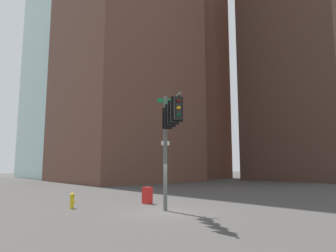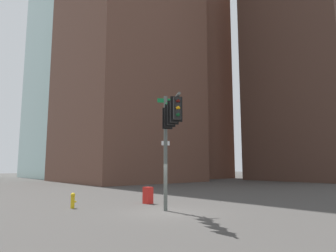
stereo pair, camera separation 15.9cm
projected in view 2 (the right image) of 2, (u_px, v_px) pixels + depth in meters
name	position (u px, v px, depth m)	size (l,w,h in m)	color
ground_plane	(167.00, 212.00, 15.72)	(200.00, 200.00, 0.00)	#423F3D
signal_pole_assembly	(170.00, 124.00, 15.22)	(2.64, 3.95, 6.32)	#4C514C
fire_hydrant	(73.00, 200.00, 17.19)	(0.34, 0.26, 0.87)	gold
newspaper_box	(148.00, 195.00, 19.33)	(0.44, 0.56, 1.05)	red
building_brick_nearside	(128.00, 21.00, 51.79)	(18.65, 19.57, 54.55)	brown
building_brick_midblock	(165.00, 60.00, 62.01)	(23.26, 16.44, 48.43)	brown
building_glass_tower	(106.00, 36.00, 70.56)	(28.91, 23.47, 65.49)	#9EC6C1
building_brick_farside	(310.00, 48.00, 56.39)	(21.16, 16.80, 48.62)	#4C3328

